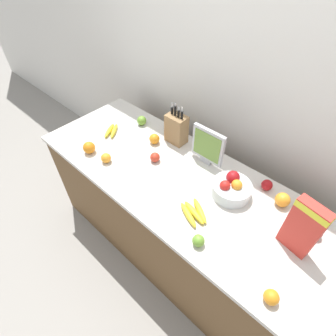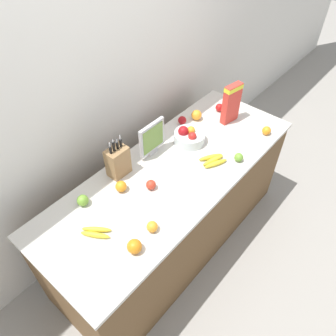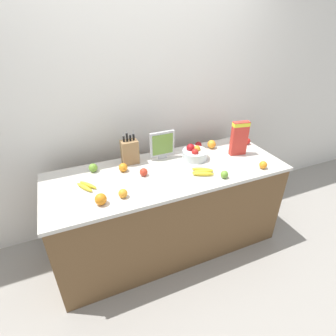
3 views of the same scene
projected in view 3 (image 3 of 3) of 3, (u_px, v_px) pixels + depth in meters
The scene contains 20 objects.
ground_plane at pixel (168, 242), 2.73m from camera, with size 14.00×14.00×0.00m, color gray.
wall_back at pixel (144, 103), 2.55m from camera, with size 9.00×0.06×2.60m.
counter at pixel (168, 209), 2.51m from camera, with size 2.10×0.79×0.86m.
knife_block at pixel (130, 152), 2.36m from camera, with size 0.15×0.10×0.31m.
small_monitor at pixel (162, 145), 2.42m from camera, with size 0.24×0.03×0.27m.
cereal_box at pixel (239, 137), 2.48m from camera, with size 0.17×0.09×0.33m.
fruit_bowl at pixel (195, 154), 2.46m from camera, with size 0.24×0.24×0.14m.
banana_bunch_left at pixel (203, 172), 2.24m from camera, with size 0.21×0.18×0.04m.
banana_bunch_right at pixel (86, 186), 2.06m from camera, with size 0.16×0.19×0.03m.
apple_by_knife_block at pixel (247, 141), 2.75m from camera, with size 0.07×0.07×0.07m, color red.
apple_leftmost at pixel (198, 145), 2.67m from camera, with size 0.07×0.07×0.07m, color #A31419.
apple_near_bananas at pixel (224, 174), 2.18m from camera, with size 0.06×0.06×0.06m, color #6B9E33.
apple_rear at pixel (144, 172), 2.21m from camera, with size 0.07×0.07×0.07m, color red.
apple_rightmost at pixel (234, 144), 2.68m from camera, with size 0.07×0.07×0.07m, color red.
apple_front at pixel (93, 168), 2.26m from camera, with size 0.07×0.07×0.07m, color #6B9E33.
orange_mid_left at pixel (263, 165), 2.31m from camera, with size 0.07×0.07×0.07m, color orange.
orange_mid_right at pixel (212, 144), 2.66m from camera, with size 0.09×0.09×0.09m, color orange.
orange_front_right at pixel (123, 167), 2.27m from camera, with size 0.08×0.08×0.08m, color orange.
orange_front_center at pixel (101, 199), 1.87m from camera, with size 0.09×0.09×0.09m, color orange.
orange_front_left at pixel (123, 193), 1.94m from camera, with size 0.07×0.07×0.07m, color orange.
Camera 3 is at (-0.78, -1.81, 2.04)m, focal length 28.00 mm.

